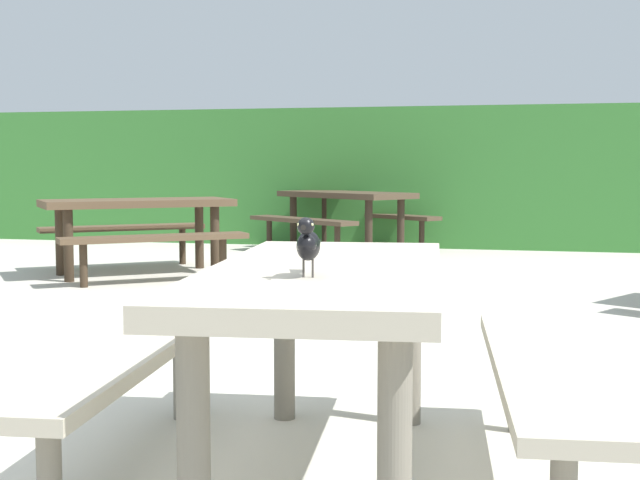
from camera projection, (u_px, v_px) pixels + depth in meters
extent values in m
plane|color=beige|center=(272.00, 455.00, 3.26)|extent=(60.00, 60.00, 0.00)
cube|color=#387A33|center=(463.00, 177.00, 12.22)|extent=(28.00, 2.25, 1.82)
cube|color=#B2A893|center=(326.00, 276.00, 2.95)|extent=(0.94, 1.87, 0.07)
cylinder|color=slate|center=(194.00, 446.00, 2.32)|extent=(0.09, 0.09, 0.67)
cylinder|color=slate|center=(395.00, 455.00, 2.25)|extent=(0.09, 0.09, 0.67)
cylinder|color=slate|center=(284.00, 341.00, 3.71)|extent=(0.09, 0.09, 0.67)
cylinder|color=slate|center=(410.00, 344.00, 3.64)|extent=(0.09, 0.09, 0.67)
cube|color=#B2A893|center=(128.00, 355.00, 3.07)|extent=(0.45, 1.73, 0.05)
cylinder|color=slate|center=(181.00, 373.00, 3.72)|extent=(0.07, 0.07, 0.39)
cube|color=#B2A893|center=(537.00, 367.00, 2.88)|extent=(0.45, 1.73, 0.05)
cylinder|color=slate|center=(518.00, 384.00, 3.54)|extent=(0.07, 0.07, 0.39)
ellipsoid|color=black|center=(308.00, 246.00, 2.64)|extent=(0.09, 0.16, 0.09)
ellipsoid|color=black|center=(307.00, 245.00, 2.60)|extent=(0.07, 0.07, 0.06)
sphere|color=black|center=(306.00, 226.00, 2.57)|extent=(0.05, 0.05, 0.05)
sphere|color=#EAE08C|center=(312.00, 225.00, 2.56)|extent=(0.01, 0.01, 0.01)
sphere|color=#EAE08C|center=(299.00, 225.00, 2.56)|extent=(0.01, 0.01, 0.01)
cone|color=black|center=(304.00, 227.00, 2.53)|extent=(0.02, 0.03, 0.02)
cube|color=black|center=(313.00, 246.00, 2.76)|extent=(0.05, 0.10, 0.04)
cylinder|color=#47423D|center=(313.00, 268.00, 2.64)|extent=(0.01, 0.01, 0.05)
cylinder|color=#47423D|center=(304.00, 268.00, 2.64)|extent=(0.01, 0.01, 0.05)
cube|color=#473828|center=(345.00, 195.00, 10.87)|extent=(1.90, 1.68, 0.07)
cylinder|color=#2E241A|center=(369.00, 229.00, 10.20)|extent=(0.09, 0.09, 0.67)
cylinder|color=#2E241A|center=(401.00, 226.00, 10.54)|extent=(0.09, 0.09, 0.67)
cylinder|color=#2E241A|center=(293.00, 222.00, 11.26)|extent=(0.09, 0.09, 0.67)
cylinder|color=#2E241A|center=(325.00, 221.00, 11.60)|extent=(0.09, 0.09, 0.67)
cube|color=#473828|center=(302.00, 220.00, 10.44)|extent=(1.55, 1.23, 0.05)
cylinder|color=#2E241A|center=(337.00, 242.00, 9.97)|extent=(0.07, 0.07, 0.39)
cylinder|color=#2E241A|center=(269.00, 235.00, 10.95)|extent=(0.07, 0.07, 0.39)
cube|color=#473828|center=(385.00, 216.00, 11.35)|extent=(1.55, 1.23, 0.05)
cylinder|color=#2E241A|center=(422.00, 236.00, 10.88)|extent=(0.07, 0.07, 0.39)
cylinder|color=#2E241A|center=(352.00, 230.00, 11.85)|extent=(0.07, 0.07, 0.39)
cube|color=brown|center=(137.00, 203.00, 8.55)|extent=(1.89, 1.71, 0.07)
cylinder|color=#382B1D|center=(215.00, 240.00, 8.63)|extent=(0.09, 0.09, 0.67)
cylinder|color=#382B1D|center=(199.00, 236.00, 9.12)|extent=(0.09, 0.09, 0.67)
cylinder|color=#382B1D|center=(68.00, 246.00, 8.05)|extent=(0.09, 0.09, 0.67)
cylinder|color=#382B1D|center=(60.00, 241.00, 8.54)|extent=(0.09, 0.09, 0.67)
cube|color=brown|center=(155.00, 238.00, 7.94)|extent=(1.52, 1.27, 0.05)
cylinder|color=#382B1D|center=(223.00, 259.00, 8.23)|extent=(0.07, 0.07, 0.39)
cylinder|color=#382B1D|center=(84.00, 265.00, 7.70)|extent=(0.07, 0.07, 0.39)
cube|color=brown|center=(123.00, 228.00, 9.21)|extent=(1.52, 1.27, 0.05)
cylinder|color=#382B1D|center=(182.00, 246.00, 9.50)|extent=(0.07, 0.07, 0.39)
cylinder|color=#382B1D|center=(60.00, 251.00, 8.97)|extent=(0.07, 0.07, 0.39)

